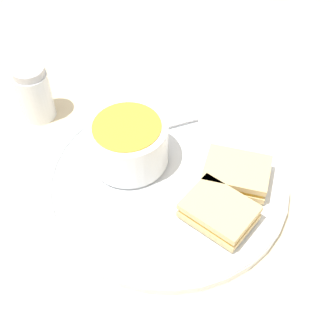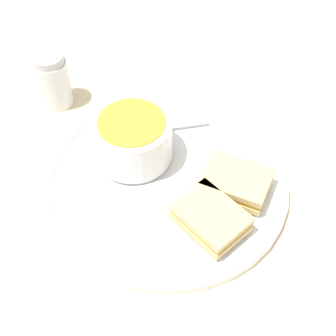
# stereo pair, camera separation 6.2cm
# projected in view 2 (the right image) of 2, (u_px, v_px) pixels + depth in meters

# --- Properties ---
(ground_plane) EXTENTS (2.40, 2.40, 0.00)m
(ground_plane) POSITION_uv_depth(u_px,v_px,m) (168.00, 184.00, 0.64)
(ground_plane) COLOR beige
(plate) EXTENTS (0.33, 0.33, 0.02)m
(plate) POSITION_uv_depth(u_px,v_px,m) (168.00, 180.00, 0.64)
(plate) COLOR white
(plate) RESTS_ON ground_plane
(soup_bowl) EXTENTS (0.11, 0.11, 0.06)m
(soup_bowl) POSITION_uv_depth(u_px,v_px,m) (133.00, 138.00, 0.63)
(soup_bowl) COLOR white
(soup_bowl) RESTS_ON plate
(spoon) EXTENTS (0.04, 0.11, 0.01)m
(spoon) POSITION_uv_depth(u_px,v_px,m) (152.00, 129.00, 0.68)
(spoon) COLOR silver
(spoon) RESTS_ON plate
(sandwich_half_near) EXTENTS (0.10, 0.08, 0.03)m
(sandwich_half_near) POSITION_uv_depth(u_px,v_px,m) (211.00, 218.00, 0.57)
(sandwich_half_near) COLOR #DBBC7F
(sandwich_half_near) RESTS_ON plate
(sandwich_half_far) EXTENTS (0.11, 0.10, 0.03)m
(sandwich_half_far) POSITION_uv_depth(u_px,v_px,m) (236.00, 182.00, 0.61)
(sandwich_half_far) COLOR #DBBC7F
(sandwich_half_far) RESTS_ON plate
(salt_shaker) EXTENTS (0.05, 0.05, 0.09)m
(salt_shaker) POSITION_uv_depth(u_px,v_px,m) (53.00, 80.00, 0.72)
(salt_shaker) COLOR silver
(salt_shaker) RESTS_ON ground_plane
(menu_sheet) EXTENTS (0.32, 0.37, 0.00)m
(menu_sheet) POSITION_uv_depth(u_px,v_px,m) (285.00, 46.00, 0.84)
(menu_sheet) COLOR white
(menu_sheet) RESTS_ON ground_plane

